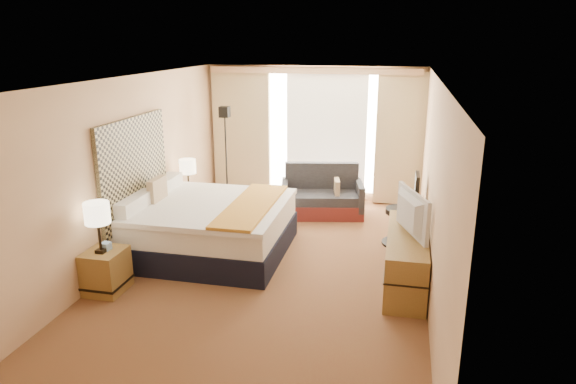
% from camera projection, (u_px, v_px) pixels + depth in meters
% --- Properties ---
extents(floor, '(4.20, 7.00, 0.02)m').
position_uv_depth(floor, '(270.00, 270.00, 7.15)').
color(floor, '#5A1F19').
rests_on(floor, ground).
extents(ceiling, '(4.20, 7.00, 0.02)m').
position_uv_depth(ceiling, '(268.00, 80.00, 6.40)').
color(ceiling, silver).
rests_on(ceiling, wall_back).
extents(wall_back, '(4.20, 0.02, 2.60)m').
position_uv_depth(wall_back, '(314.00, 134.00, 10.05)').
color(wall_back, '#E4B88B').
rests_on(wall_back, ground).
extents(wall_front, '(4.20, 0.02, 2.60)m').
position_uv_depth(wall_front, '(140.00, 312.00, 3.51)').
color(wall_front, '#E4B88B').
rests_on(wall_front, ground).
extents(wall_left, '(0.02, 7.00, 2.60)m').
position_uv_depth(wall_left, '(125.00, 171.00, 7.22)').
color(wall_left, '#E4B88B').
rests_on(wall_left, ground).
extents(wall_right, '(0.02, 7.00, 2.60)m').
position_uv_depth(wall_right, '(433.00, 190.00, 6.34)').
color(wall_right, '#E4B88B').
rests_on(wall_right, ground).
extents(headboard, '(0.06, 1.85, 1.50)m').
position_uv_depth(headboard, '(135.00, 169.00, 7.40)').
color(headboard, black).
rests_on(headboard, wall_left).
extents(nightstand_left, '(0.45, 0.52, 0.55)m').
position_uv_depth(nightstand_left, '(106.00, 271.00, 6.48)').
color(nightstand_left, olive).
rests_on(nightstand_left, floor).
extents(nightstand_right, '(0.45, 0.52, 0.55)m').
position_uv_depth(nightstand_right, '(186.00, 209.00, 8.82)').
color(nightstand_right, olive).
rests_on(nightstand_right, floor).
extents(media_dresser, '(0.50, 1.80, 0.70)m').
position_uv_depth(media_dresser, '(406.00, 258.00, 6.67)').
color(media_dresser, olive).
rests_on(media_dresser, floor).
extents(window, '(2.30, 0.02, 2.30)m').
position_uv_depth(window, '(326.00, 133.00, 9.96)').
color(window, white).
rests_on(window, wall_back).
extents(curtains, '(4.12, 0.19, 2.56)m').
position_uv_depth(curtains, '(313.00, 129.00, 9.91)').
color(curtains, beige).
rests_on(curtains, floor).
extents(bed, '(2.27, 2.08, 1.10)m').
position_uv_depth(bed, '(208.00, 226.00, 7.65)').
color(bed, black).
rests_on(bed, floor).
extents(loveseat, '(1.58, 1.05, 0.91)m').
position_uv_depth(loveseat, '(322.00, 198.00, 9.33)').
color(loveseat, maroon).
rests_on(loveseat, floor).
extents(floor_lamp, '(0.24, 0.24, 1.90)m').
position_uv_depth(floor_lamp, '(225.00, 137.00, 9.53)').
color(floor_lamp, black).
rests_on(floor_lamp, floor).
extents(desk_chair, '(0.56, 0.56, 1.15)m').
position_uv_depth(desk_chair, '(406.00, 213.00, 7.89)').
color(desk_chair, black).
rests_on(desk_chair, floor).
extents(lamp_left, '(0.31, 0.31, 0.65)m').
position_uv_depth(lamp_left, '(97.00, 214.00, 6.21)').
color(lamp_left, black).
rests_on(lamp_left, nightstand_left).
extents(lamp_right, '(0.28, 0.28, 0.59)m').
position_uv_depth(lamp_right, '(188.00, 167.00, 8.67)').
color(lamp_right, black).
rests_on(lamp_right, nightstand_right).
extents(tissue_box, '(0.12, 0.12, 0.10)m').
position_uv_depth(tissue_box, '(106.00, 246.00, 6.42)').
color(tissue_box, '#87ABD1').
rests_on(tissue_box, nightstand_left).
extents(telephone, '(0.16, 0.13, 0.06)m').
position_uv_depth(telephone, '(182.00, 195.00, 8.57)').
color(telephone, black).
rests_on(telephone, nightstand_right).
extents(television, '(0.47, 0.96, 0.56)m').
position_uv_depth(television, '(405.00, 213.00, 6.48)').
color(television, black).
rests_on(television, media_dresser).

